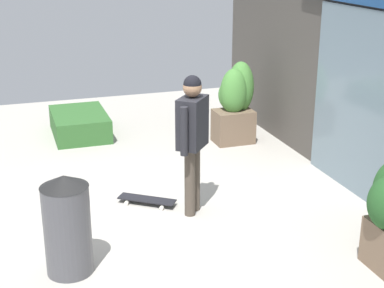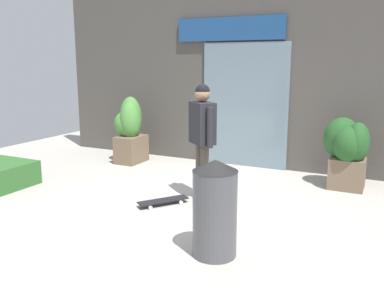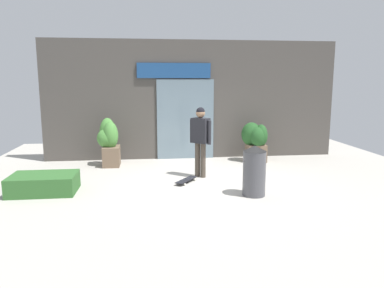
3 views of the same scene
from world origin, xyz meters
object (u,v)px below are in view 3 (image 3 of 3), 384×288
Objects in this scene: planter_box_left at (256,139)px; planter_box_right at (109,141)px; trash_bin at (254,171)px; skateboard at (186,180)px; skateboarder at (200,135)px.

planter_box_right reaches higher than planter_box_left.
skateboard is at bearing 139.02° from trash_bin.
trash_bin is (1.29, -1.12, 0.46)m from skateboard.
planter_box_left is 3.29m from trash_bin.
skateboard is at bearing -45.79° from planter_box_right.
skateboarder is at bearing -140.08° from planter_box_left.
trash_bin is (0.89, -1.60, -0.53)m from skateboarder.
skateboarder is 1.90m from trash_bin.
planter_box_right is (-2.34, 1.52, -0.35)m from skateboarder.
trash_bin is (-0.96, -3.15, -0.14)m from planter_box_left.
skateboarder is at bearing 119.19° from trash_bin.
planter_box_left is at bearing 168.03° from skateboard.
planter_box_left is 4.20m from planter_box_right.
planter_box_left is at bearing 170.22° from skateboarder.
skateboarder is at bearing 176.27° from skateboard.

